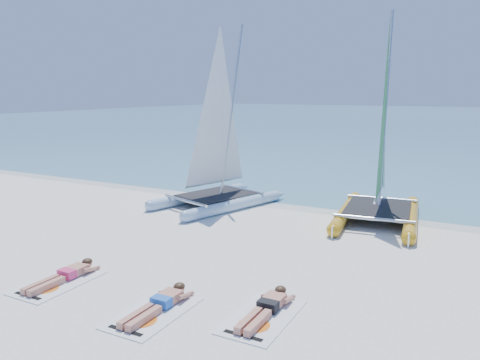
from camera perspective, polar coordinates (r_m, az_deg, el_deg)
The scene contains 11 objects.
ground at distance 11.65m, azimuth -1.67°, elevation -9.02°, with size 140.00×140.00×0.00m, color white.
sea at distance 72.85m, azimuth 23.66°, elevation 6.81°, with size 140.00×115.00×0.01m, color #7DC5D1.
wet_sand_strip at distance 16.46m, azimuth 7.79°, elevation -3.17°, with size 140.00×1.40×0.01m, color silver.
catamaran_blue at distance 16.13m, azimuth -2.73°, elevation 3.56°, with size 3.59×5.17×6.43m.
catamaran_yellow at distance 15.22m, azimuth 16.97°, elevation 3.33°, with size 2.87×5.33×6.65m.
towel_a at distance 10.70m, azimuth -21.23°, elevation -11.58°, with size 1.00×1.85×0.02m, color white.
sunbather_a at distance 10.78m, azimuth -20.49°, elevation -10.75°, with size 0.37×1.73×0.26m.
towel_b at distance 8.92m, azimuth -10.49°, elevation -15.62°, with size 1.00×1.85×0.02m, color white.
sunbather_b at distance 9.01m, azimuth -9.74°, elevation -14.55°, with size 0.37×1.73×0.26m.
towel_c at distance 8.65m, azimuth 2.75°, elevation -16.33°, with size 1.00×1.85×0.02m, color white.
sunbather_c at distance 8.76m, azimuth 3.31°, elevation -15.18°, with size 0.37×1.73×0.26m.
Camera 1 is at (5.40, -9.54, 3.95)m, focal length 35.00 mm.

